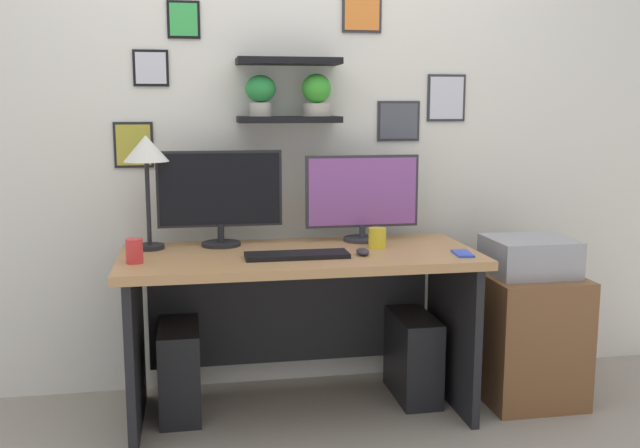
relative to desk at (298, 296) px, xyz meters
name	(u,v)px	position (x,y,z in m)	size (l,w,h in m)	color
ground_plane	(300,413)	(0.00, -0.05, -0.54)	(8.00, 8.00, 0.00)	gray
back_wall_assembly	(286,113)	(0.00, 0.38, 0.82)	(4.40, 0.24, 2.70)	silver
desk	(298,296)	(0.00, 0.00, 0.00)	(1.56, 0.68, 0.75)	tan
monitor_left	(220,194)	(-0.33, 0.16, 0.45)	(0.57, 0.18, 0.44)	black
monitor_right	(362,196)	(0.33, 0.16, 0.43)	(0.54, 0.18, 0.41)	#2D2D33
keyboard	(297,255)	(-0.03, -0.16, 0.22)	(0.44, 0.14, 0.02)	black
computer_mouse	(363,252)	(0.26, -0.16, 0.23)	(0.06, 0.09, 0.03)	#2D2D33
desk_lamp	(146,157)	(-0.65, 0.14, 0.63)	(0.20, 0.20, 0.51)	black
cell_phone	(463,253)	(0.69, -0.23, 0.22)	(0.07, 0.14, 0.01)	blue
coffee_mug	(377,238)	(0.36, -0.01, 0.26)	(0.08, 0.08, 0.09)	yellow
pen_cup	(134,251)	(-0.70, -0.15, 0.26)	(0.07, 0.07, 0.10)	red
drawer_cabinet	(525,336)	(1.09, -0.05, -0.23)	(0.44, 0.50, 0.61)	brown
printer	(529,256)	(1.09, -0.05, 0.15)	(0.38, 0.34, 0.17)	#9E9EA3
computer_tower_left	(180,369)	(-0.54, 0.05, -0.33)	(0.18, 0.40, 0.41)	black
computer_tower_right	(413,356)	(0.56, 0.04, -0.34)	(0.18, 0.40, 0.40)	black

